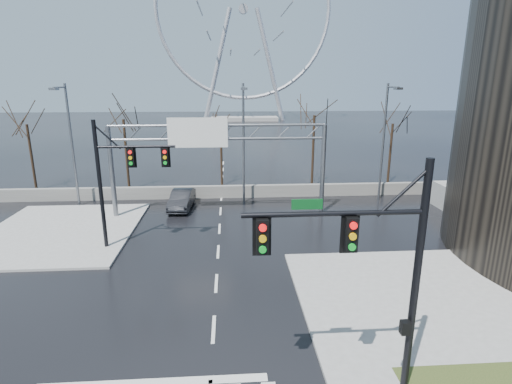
{
  "coord_description": "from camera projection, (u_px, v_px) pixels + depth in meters",
  "views": [
    {
      "loc": [
        0.8,
        -14.8,
        10.08
      ],
      "look_at": [
        2.29,
        7.18,
        4.0
      ],
      "focal_mm": 28.0,
      "sensor_mm": 36.0,
      "label": 1
    }
  ],
  "objects": [
    {
      "name": "ground",
      "position": [
        214.0,
        329.0,
        16.87
      ],
      "size": [
        260.0,
        260.0,
        0.0
      ],
      "primitive_type": "plane",
      "color": "black",
      "rests_on": "ground"
    },
    {
      "name": "sidewalk_right_ext",
      "position": [
        421.0,
        295.0,
        19.42
      ],
      "size": [
        12.0,
        10.0,
        0.15
      ],
      "primitive_type": "cube",
      "color": "gray",
      "rests_on": "ground"
    },
    {
      "name": "sidewalk_far",
      "position": [
        61.0,
        231.0,
        27.67
      ],
      "size": [
        10.0,
        12.0,
        0.15
      ],
      "primitive_type": "cube",
      "color": "gray",
      "rests_on": "ground"
    },
    {
      "name": "barrier_wall",
      "position": [
        221.0,
        192.0,
        35.96
      ],
      "size": [
        52.0,
        0.5,
        1.1
      ],
      "primitive_type": "cube",
      "color": "slate",
      "rests_on": "ground"
    },
    {
      "name": "signal_mast_near",
      "position": [
        375.0,
        261.0,
        12.02
      ],
      "size": [
        5.52,
        0.41,
        8.0
      ],
      "color": "black",
      "rests_on": "ground"
    },
    {
      "name": "signal_mast_far",
      "position": [
        118.0,
        173.0,
        23.82
      ],
      "size": [
        4.72,
        0.41,
        8.0
      ],
      "color": "black",
      "rests_on": "ground"
    },
    {
      "name": "sign_gantry",
      "position": [
        214.0,
        150.0,
        29.85
      ],
      "size": [
        16.36,
        0.4,
        7.6
      ],
      "color": "slate",
      "rests_on": "ground"
    },
    {
      "name": "streetlight_left",
      "position": [
        69.0,
        136.0,
        31.99
      ],
      "size": [
        0.5,
        2.55,
        10.0
      ],
      "color": "slate",
      "rests_on": "ground"
    },
    {
      "name": "streetlight_mid",
      "position": [
        244.0,
        135.0,
        32.9
      ],
      "size": [
        0.5,
        2.55,
        10.0
      ],
      "color": "slate",
      "rests_on": "ground"
    },
    {
      "name": "streetlight_right",
      "position": [
        385.0,
        134.0,
        33.68
      ],
      "size": [
        0.5,
        2.55,
        10.0
      ],
      "color": "slate",
      "rests_on": "ground"
    },
    {
      "name": "tree_far_left",
      "position": [
        28.0,
        132.0,
        37.3
      ],
      "size": [
        3.5,
        3.5,
        7.0
      ],
      "color": "black",
      "rests_on": "ground"
    },
    {
      "name": "tree_left",
      "position": [
        124.0,
        128.0,
        37.3
      ],
      "size": [
        3.75,
        3.75,
        7.5
      ],
      "color": "black",
      "rests_on": "ground"
    },
    {
      "name": "tree_center",
      "position": [
        221.0,
        134.0,
        39.06
      ],
      "size": [
        3.25,
        3.25,
        6.5
      ],
      "color": "black",
      "rests_on": "ground"
    },
    {
      "name": "tree_right",
      "position": [
        314.0,
        124.0,
        38.4
      ],
      "size": [
        3.9,
        3.9,
        7.8
      ],
      "color": "black",
      "rests_on": "ground"
    },
    {
      "name": "tree_far_right",
      "position": [
        392.0,
        131.0,
        39.61
      ],
      "size": [
        3.4,
        3.4,
        6.8
      ],
      "color": "black",
      "rests_on": "ground"
    },
    {
      "name": "ferris_wheel",
      "position": [
        243.0,
        17.0,
        101.61
      ],
      "size": [
        45.0,
        6.0,
        50.91
      ],
      "color": "gray",
      "rests_on": "ground"
    },
    {
      "name": "car",
      "position": [
        182.0,
        199.0,
        32.81
      ],
      "size": [
        1.97,
        4.74,
        1.53
      ],
      "primitive_type": "imported",
      "rotation": [
        0.0,
        0.0,
        -0.08
      ],
      "color": "black",
      "rests_on": "ground"
    }
  ]
}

